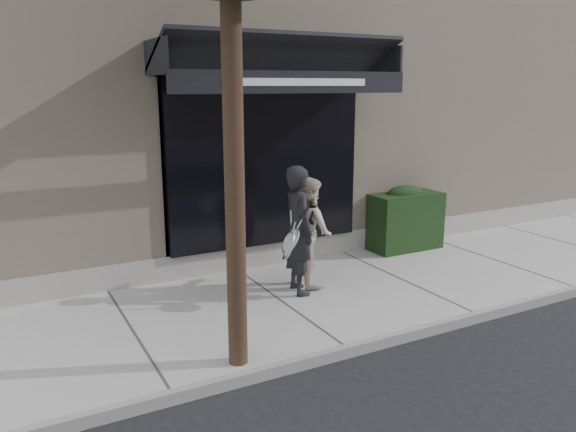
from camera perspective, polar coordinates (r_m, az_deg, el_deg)
ground at (r=8.76m, az=11.13°, el=-6.91°), size 80.00×80.00×0.00m
sidewalk at (r=8.74m, az=11.15°, el=-6.54°), size 20.00×3.00×0.12m
curb at (r=7.69m, az=18.55°, el=-9.70°), size 20.00×0.10×0.14m
building_facade at (r=12.46m, az=-3.17°, el=12.05°), size 14.30×8.04×5.64m
hedge at (r=10.18m, az=11.66°, el=-0.26°), size 1.30×0.70×1.14m
pedestrian_front at (r=7.74m, az=1.11°, el=-1.45°), size 0.70×0.84×1.80m
pedestrian_back at (r=8.11m, az=2.14°, el=-1.54°), size 0.69×0.81×1.59m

